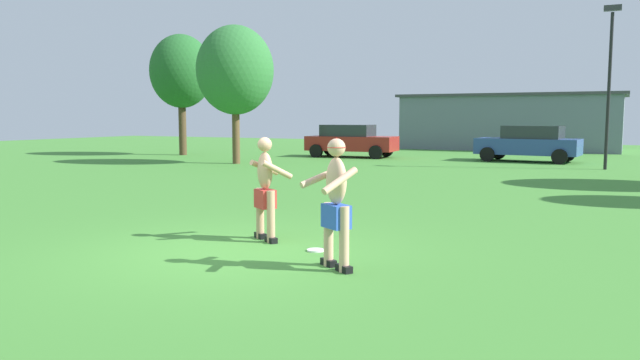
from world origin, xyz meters
The scene contains 10 objects.
ground_plane centered at (0.00, 0.00, 0.00)m, with size 80.00×80.00×0.00m, color #428433.
player_with_cap centered at (1.83, -0.18, 0.95)m, with size 0.76×0.81×1.72m.
player_in_red centered at (0.04, 0.98, 0.87)m, with size 0.72×0.79×1.66m.
frisbee centered at (1.11, 0.65, 0.01)m, with size 0.26×0.26×0.03m, color white.
car_red_near_post centered at (-6.87, 20.01, 0.82)m, with size 4.42×2.29×1.58m.
car_blue_mid_lot centered at (1.35, 20.74, 0.82)m, with size 4.44×2.32×1.58m.
lamp_post centered at (4.50, 17.90, 3.67)m, with size 0.60×0.24×6.03m.
outbuilding_behind_lot centered at (-1.13, 31.18, 1.66)m, with size 12.72×6.28×3.30m.
tree_left_field centered at (-15.26, 17.60, 4.24)m, with size 3.17×3.17×6.13m.
tree_behind_players centered at (-9.53, 14.08, 3.89)m, with size 3.22×3.22×5.75m.
Camera 1 is at (5.16, -7.27, 2.00)m, focal length 34.21 mm.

